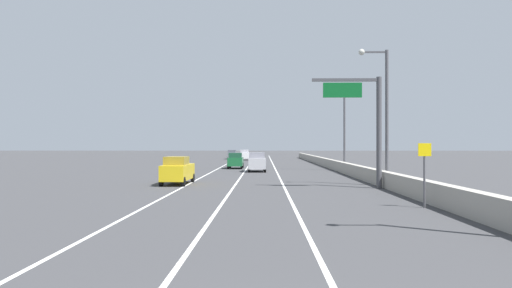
% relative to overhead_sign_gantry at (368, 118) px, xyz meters
% --- Properties ---
extents(ground_plane, '(320.00, 320.00, 0.00)m').
position_rel_overhead_sign_gantry_xyz_m(ground_plane, '(-7.10, 38.45, -4.73)').
color(ground_plane, '#38383A').
extents(lane_stripe_left, '(0.16, 130.00, 0.00)m').
position_rel_overhead_sign_gantry_xyz_m(lane_stripe_left, '(-12.60, 29.45, -4.73)').
color(lane_stripe_left, silver).
rests_on(lane_stripe_left, ground_plane).
extents(lane_stripe_center, '(0.16, 130.00, 0.00)m').
position_rel_overhead_sign_gantry_xyz_m(lane_stripe_center, '(-9.10, 29.45, -4.73)').
color(lane_stripe_center, silver).
rests_on(lane_stripe_center, ground_plane).
extents(lane_stripe_right, '(0.16, 130.00, 0.00)m').
position_rel_overhead_sign_gantry_xyz_m(lane_stripe_right, '(-5.60, 29.45, -4.73)').
color(lane_stripe_right, silver).
rests_on(lane_stripe_right, ground_plane).
extents(jersey_barrier_right, '(0.60, 120.00, 1.10)m').
position_rel_overhead_sign_gantry_xyz_m(jersey_barrier_right, '(1.34, 14.45, -4.18)').
color(jersey_barrier_right, '#9E998E').
rests_on(jersey_barrier_right, ground_plane).
extents(overhead_sign_gantry, '(4.68, 0.36, 7.50)m').
position_rel_overhead_sign_gantry_xyz_m(overhead_sign_gantry, '(0.00, 0.00, 0.00)').
color(overhead_sign_gantry, '#47474C').
rests_on(overhead_sign_gantry, ground_plane).
extents(speed_advisory_sign, '(0.60, 0.11, 3.00)m').
position_rel_overhead_sign_gantry_xyz_m(speed_advisory_sign, '(0.44, -9.59, -2.96)').
color(speed_advisory_sign, '#4C4C51').
rests_on(speed_advisory_sign, ground_plane).
extents(lamp_post_right_second, '(2.14, 0.44, 9.78)m').
position_rel_overhead_sign_gantry_xyz_m(lamp_post_right_second, '(1.53, 1.98, 0.91)').
color(lamp_post_right_second, '#4C4C51').
rests_on(lamp_post_right_second, ground_plane).
extents(lamp_post_right_third, '(2.14, 0.44, 9.78)m').
position_rel_overhead_sign_gantry_xyz_m(lamp_post_right_third, '(1.91, 21.43, 0.91)').
color(lamp_post_right_third, '#4C4C51').
rests_on(lamp_post_right_third, ground_plane).
extents(car_yellow_0, '(1.87, 4.76, 2.06)m').
position_rel_overhead_sign_gantry_xyz_m(car_yellow_0, '(-13.41, 3.00, -3.70)').
color(car_yellow_0, gold).
rests_on(car_yellow_0, ground_plane).
extents(car_silver_1, '(2.01, 4.24, 2.10)m').
position_rel_overhead_sign_gantry_xyz_m(car_silver_1, '(-7.75, 19.17, -3.68)').
color(car_silver_1, '#B7B7BC').
rests_on(car_silver_1, ground_plane).
extents(car_green_2, '(1.84, 4.21, 1.94)m').
position_rel_overhead_sign_gantry_xyz_m(car_green_2, '(-10.48, 25.82, -3.76)').
color(car_green_2, '#196033').
rests_on(car_green_2, ground_plane).
extents(car_gray_3, '(1.93, 4.65, 1.88)m').
position_rel_overhead_sign_gantry_xyz_m(car_gray_3, '(-13.51, 63.32, -3.79)').
color(car_gray_3, slate).
rests_on(car_gray_3, ground_plane).
extents(car_white_4, '(2.01, 4.72, 1.99)m').
position_rel_overhead_sign_gantry_xyz_m(car_white_4, '(-10.65, 57.00, -3.74)').
color(car_white_4, white).
rests_on(car_white_4, ground_plane).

